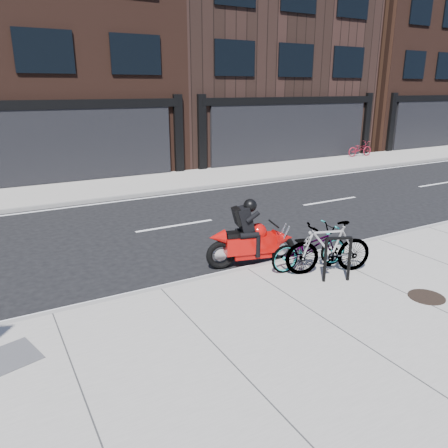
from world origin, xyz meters
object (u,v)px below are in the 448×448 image
motorcycle (255,239)px  utility_grate (9,357)px  bicycle_far (360,149)px  manhole_cover (426,297)px  bicycle_front (309,247)px  bicycle_rear (329,248)px  bike_rack (338,255)px

motorcycle → utility_grate: 5.41m
bicycle_far → manhole_cover: (-12.09, -13.46, -0.42)m
bicycle_front → bicycle_far: 17.31m
bicycle_front → utility_grate: bicycle_front is taller
bicycle_far → utility_grate: 22.38m
bicycle_rear → manhole_cover: 2.05m
bicycle_rear → bicycle_far: 17.41m
manhole_cover → bicycle_front: bearing=115.4°
bicycle_front → bicycle_rear: bicycle_rear is taller
bicycle_front → bicycle_rear: size_ratio=0.98×
bicycle_rear → utility_grate: 6.15m
bicycle_far → utility_grate: bicycle_far is taller
bicycle_front → bicycle_far: size_ratio=1.13×
manhole_cover → utility_grate: bearing=166.2°
motorcycle → manhole_cover: 3.64m
manhole_cover → motorcycle: bearing=119.4°
motorcycle → manhole_cover: size_ratio=3.14×
bicycle_far → bicycle_rear: bearing=135.7°
bicycle_far → utility_grate: (-19.05, -11.75, -0.42)m
bike_rack → bicycle_front: 0.79m
bike_rack → utility_grate: size_ratio=1.26×
manhole_cover → bike_rack: bearing=124.8°
bike_rack → bicycle_rear: bicycle_rear is taller
bicycle_rear → bicycle_far: (12.92, 11.67, -0.14)m
bicycle_rear → motorcycle: (-0.94, 1.35, -0.05)m
utility_grate → bicycle_rear: bearing=0.8°
bike_rack → bicycle_far: (13.05, 12.07, -0.13)m
bike_rack → utility_grate: (-6.00, 0.32, -0.55)m
utility_grate → bicycle_far: bearing=31.7°
motorcycle → bike_rack: bearing=-51.1°
bicycle_rear → utility_grate: bicycle_rear is taller
bike_rack → manhole_cover: 1.77m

